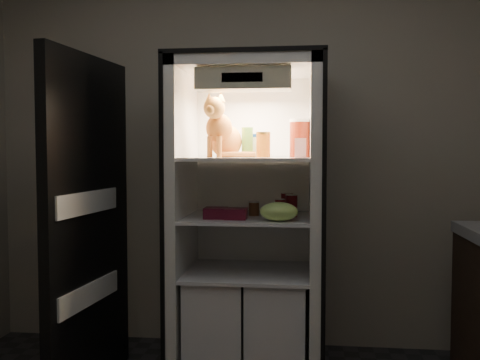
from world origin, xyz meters
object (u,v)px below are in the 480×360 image
object	(u,v)px
soda_can_a	(287,203)
soda_can_b	(291,206)
grape_bag	(279,212)
tabby_cat	(223,133)
cream_carton	(300,148)
parmesan_shaker	(247,142)
pepper_jar	(301,138)
soda_can_c	(280,208)
condiment_jar	(254,208)
salsa_jar	(263,145)
refrigerator	(249,239)
berry_box_left	(216,213)
berry_box_right	(236,214)
mayo_tub	(257,146)

from	to	relation	value
soda_can_a	soda_can_b	world-z (taller)	soda_can_a
soda_can_a	grape_bag	bearing A→B (deg)	-96.26
tabby_cat	cream_carton	distance (m)	0.48
parmesan_shaker	grape_bag	distance (m)	0.50
tabby_cat	pepper_jar	world-z (taller)	tabby_cat
soda_can_a	soda_can_c	bearing A→B (deg)	-101.50
parmesan_shaker	condiment_jar	world-z (taller)	parmesan_shaker
soda_can_a	salsa_jar	bearing A→B (deg)	-139.10
soda_can_c	refrigerator	bearing A→B (deg)	148.03
soda_can_c	berry_box_left	bearing A→B (deg)	-168.47
salsa_jar	berry_box_right	xyz separation A→B (m)	(-0.14, -0.15, -0.39)
pepper_jar	condiment_jar	xyz separation A→B (m)	(-0.28, -0.01, -0.42)
pepper_jar	cream_carton	bearing A→B (deg)	-90.32
refrigerator	parmesan_shaker	distance (m)	0.59
soda_can_c	grape_bag	distance (m)	0.15
refrigerator	berry_box_right	world-z (taller)	refrigerator
berry_box_left	soda_can_a	bearing A→B (deg)	31.65
parmesan_shaker	condiment_jar	size ratio (longest dim) A/B	2.02
salsa_jar	berry_box_left	size ratio (longest dim) A/B	1.18
cream_carton	condiment_jar	bearing A→B (deg)	150.05
mayo_tub	cream_carton	size ratio (longest dim) A/B	1.29
salsa_jar	pepper_jar	distance (m)	0.23
condiment_jar	mayo_tub	bearing A→B (deg)	83.52
pepper_jar	tabby_cat	bearing A→B (deg)	-173.51
salsa_jar	soda_can_c	world-z (taller)	salsa_jar
mayo_tub	condiment_jar	bearing A→B (deg)	-96.48
pepper_jar	soda_can_b	bearing A→B (deg)	-143.27
soda_can_b	grape_bag	distance (m)	0.22
cream_carton	berry_box_right	distance (m)	0.52
salsa_jar	condiment_jar	world-z (taller)	salsa_jar
condiment_jar	grape_bag	xyz separation A→B (m)	(0.16, -0.24, 0.01)
mayo_tub	soda_can_c	size ratio (longest dim) A/B	1.29
mayo_tub	condiment_jar	world-z (taller)	mayo_tub
mayo_tub	salsa_jar	xyz separation A→B (m)	(0.05, -0.13, 0.00)
tabby_cat	salsa_jar	distance (m)	0.25
grape_bag	soda_can_b	bearing A→B (deg)	72.52
cream_carton	berry_box_right	world-z (taller)	cream_carton
mayo_tub	berry_box_right	bearing A→B (deg)	-109.56
berry_box_right	soda_can_b	bearing A→B (deg)	25.95
grape_bag	cream_carton	bearing A→B (deg)	33.67
salsa_jar	grape_bag	size ratio (longest dim) A/B	0.71
refrigerator	soda_can_c	xyz separation A→B (m)	(0.19, -0.12, 0.20)
condiment_jar	berry_box_right	distance (m)	0.20
condiment_jar	berry_box_left	size ratio (longest dim) A/B	0.70
soda_can_a	berry_box_left	bearing A→B (deg)	-148.35
soda_can_b	soda_can_c	size ratio (longest dim) A/B	1.20
cream_carton	berry_box_right	xyz separation A→B (m)	(-0.36, -0.02, -0.37)
grape_bag	parmesan_shaker	bearing A→B (deg)	129.70
tabby_cat	mayo_tub	bearing A→B (deg)	52.61
mayo_tub	berry_box_left	distance (m)	0.52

